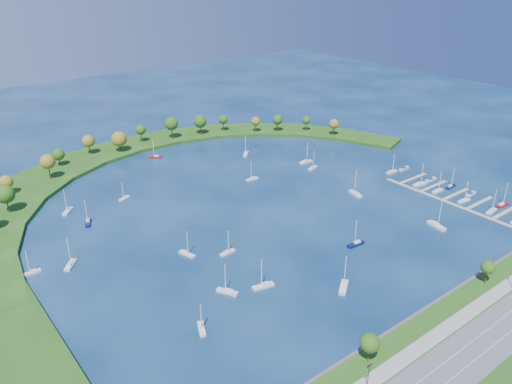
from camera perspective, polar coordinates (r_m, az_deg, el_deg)
ground at (r=250.11m, az=-0.20°, el=-1.50°), size 700.00×700.00×0.00m
south_shoreline at (r=183.66m, az=24.82°, el=-14.46°), size 420.00×43.10×11.60m
breakwater at (r=267.31m, az=-14.59°, el=-0.32°), size 286.74×247.64×2.00m
breakwater_trees at (r=307.81m, az=-13.43°, el=5.06°), size 238.42×90.82×14.71m
harbor_tower at (r=338.35m, az=-14.93°, el=5.53°), size 2.60×2.60×4.58m
dock_system at (r=274.25m, az=22.27°, el=-0.93°), size 24.28×82.00×1.60m
moored_boat_0 at (r=189.67m, az=0.83°, el=-10.49°), size 8.70×4.07×12.34m
moored_boat_1 at (r=264.73m, az=-14.63°, el=-0.61°), size 6.83×4.03×9.71m
moored_boat_2 at (r=259.20m, az=-20.48°, el=-1.97°), size 7.36×7.63×12.18m
moored_boat_3 at (r=210.53m, az=-7.82°, el=-6.87°), size 4.15×7.96×11.27m
moored_boat_4 at (r=214.57m, az=-20.23°, el=-7.65°), size 7.17×7.90×12.28m
moored_boat_5 at (r=243.85m, az=19.70°, el=-3.53°), size 4.39×10.02×14.25m
moored_boat_6 at (r=304.46m, az=5.64°, el=3.46°), size 8.78×2.84×12.75m
moored_boat_7 at (r=209.93m, az=-3.24°, el=-6.76°), size 7.26×2.66×10.43m
moored_boat_8 at (r=171.71m, az=-6.17°, el=-14.99°), size 4.90×7.52×10.77m
moored_boat_9 at (r=296.09m, az=6.45°, el=2.79°), size 7.74×4.01×10.96m
moored_boat_10 at (r=244.97m, az=-18.45°, el=-3.22°), size 5.28×8.56×12.20m
moored_boat_11 at (r=279.05m, az=-0.44°, el=1.56°), size 7.54×2.51×10.93m
moored_boat_12 at (r=316.34m, az=-1.16°, el=4.40°), size 7.76×7.85×12.68m
moored_boat_13 at (r=215.35m, az=-24.01°, el=-8.23°), size 7.08×2.15×10.34m
moored_boat_14 at (r=187.06m, az=-3.25°, el=-11.10°), size 5.99×8.25×12.02m
moored_boat_15 at (r=265.65m, az=11.17°, el=-0.15°), size 4.47×9.41×13.34m
moored_boat_16 at (r=191.73m, az=9.87°, el=-10.46°), size 8.88×7.36×13.37m
moored_boat_17 at (r=317.00m, az=-11.29°, el=3.95°), size 7.90×6.45×11.84m
moored_boat_18 at (r=219.55m, az=11.21°, el=-5.71°), size 8.49×2.90×12.28m
docked_boat_2 at (r=268.04m, az=25.07°, el=-1.91°), size 8.19×3.09×11.76m
docked_boat_3 at (r=276.92m, az=26.06°, el=-1.27°), size 8.37×2.76×12.14m
docked_boat_4 at (r=273.95m, az=22.43°, el=-0.86°), size 7.80×2.97×11.19m
docked_boat_5 at (r=283.61m, az=23.11°, el=-0.20°), size 7.97×3.11×1.58m
docked_boat_6 at (r=280.65m, az=19.84°, el=0.16°), size 7.83×2.38×11.43m
docked_boat_7 at (r=288.69m, az=21.13°, el=0.63°), size 7.68×2.96×11.00m
docked_boat_8 at (r=286.02m, az=18.00°, el=0.90°), size 8.83×3.54×12.62m
docked_boat_9 at (r=294.43m, az=19.15°, el=1.35°), size 8.27×2.74×1.66m
docked_boat_10 at (r=298.64m, az=15.08°, el=2.27°), size 7.85×2.47×11.42m
docked_boat_11 at (r=305.76m, az=16.38°, el=2.57°), size 8.17×3.10×1.63m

